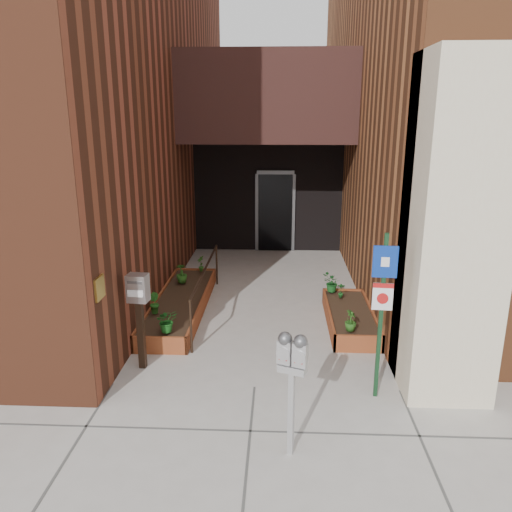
# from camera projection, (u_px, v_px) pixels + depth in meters

# --- Properties ---
(ground) EXTENTS (80.00, 80.00, 0.00)m
(ground) POSITION_uv_depth(u_px,v_px,m) (254.00, 387.00, 6.92)
(ground) COLOR #9E9991
(ground) RESTS_ON ground
(architecture) EXTENTS (20.00, 14.60, 10.00)m
(architecture) POSITION_uv_depth(u_px,v_px,m) (261.00, 57.00, 12.18)
(architecture) COLOR brown
(architecture) RESTS_ON ground
(planter_left) EXTENTS (0.90, 3.60, 0.30)m
(planter_left) POSITION_uv_depth(u_px,v_px,m) (181.00, 305.00, 9.55)
(planter_left) COLOR brown
(planter_left) RESTS_ON ground
(planter_right) EXTENTS (0.80, 2.20, 0.30)m
(planter_right) POSITION_uv_depth(u_px,v_px,m) (350.00, 318.00, 8.93)
(planter_right) COLOR brown
(planter_right) RESTS_ON ground
(handrail) EXTENTS (0.04, 3.34, 0.90)m
(handrail) POSITION_uv_depth(u_px,v_px,m) (206.00, 275.00, 9.31)
(handrail) COLOR black
(handrail) RESTS_ON ground
(parking_meter) EXTENTS (0.34, 0.22, 1.46)m
(parking_meter) POSITION_uv_depth(u_px,v_px,m) (292.00, 362.00, 5.27)
(parking_meter) COLOR #B3B3B5
(parking_meter) RESTS_ON ground
(sign_post) EXTENTS (0.31, 0.08, 2.25)m
(sign_post) POSITION_uv_depth(u_px,v_px,m) (382.00, 300.00, 6.33)
(sign_post) COLOR #13361C
(sign_post) RESTS_ON ground
(payment_dropbox) EXTENTS (0.31, 0.25, 1.46)m
(payment_dropbox) POSITION_uv_depth(u_px,v_px,m) (139.00, 301.00, 7.19)
(payment_dropbox) COLOR black
(payment_dropbox) RESTS_ON ground
(shrub_left_a) EXTENTS (0.45, 0.45, 0.38)m
(shrub_left_a) POSITION_uv_depth(u_px,v_px,m) (167.00, 321.00, 7.93)
(shrub_left_a) COLOR #1A5B1B
(shrub_left_a) RESTS_ON planter_left
(shrub_left_b) EXTENTS (0.28, 0.28, 0.36)m
(shrub_left_b) POSITION_uv_depth(u_px,v_px,m) (154.00, 303.00, 8.68)
(shrub_left_b) COLOR #22611B
(shrub_left_b) RESTS_ON planter_left
(shrub_left_c) EXTENTS (0.26, 0.26, 0.40)m
(shrub_left_c) POSITION_uv_depth(u_px,v_px,m) (182.00, 273.00, 10.24)
(shrub_left_c) COLOR #275E1B
(shrub_left_c) RESTS_ON planter_left
(shrub_left_d) EXTENTS (0.25, 0.25, 0.35)m
(shrub_left_d) POSITION_uv_depth(u_px,v_px,m) (201.00, 264.00, 10.99)
(shrub_left_d) COLOR #2B631C
(shrub_left_d) RESTS_ON planter_left
(shrub_right_a) EXTENTS (0.25, 0.25, 0.34)m
(shrub_right_a) POSITION_uv_depth(u_px,v_px,m) (351.00, 321.00, 7.98)
(shrub_right_a) COLOR #235016
(shrub_right_a) RESTS_ON planter_right
(shrub_right_b) EXTENTS (0.19, 0.19, 0.30)m
(shrub_right_b) POSITION_uv_depth(u_px,v_px,m) (341.00, 290.00, 9.40)
(shrub_right_b) COLOR #18551C
(shrub_right_b) RESTS_ON planter_right
(shrub_right_c) EXTENTS (0.47, 0.47, 0.37)m
(shrub_right_c) POSITION_uv_depth(u_px,v_px,m) (332.00, 283.00, 9.71)
(shrub_right_c) COLOR #17531D
(shrub_right_c) RESTS_ON planter_right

